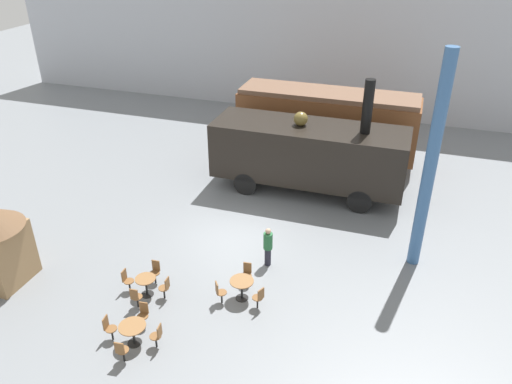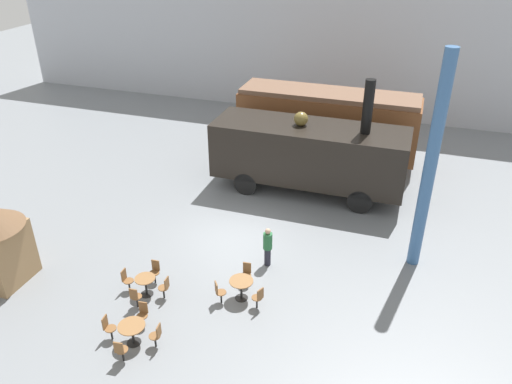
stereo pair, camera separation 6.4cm
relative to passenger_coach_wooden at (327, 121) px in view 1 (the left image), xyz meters
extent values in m
plane|color=gray|center=(-1.94, -8.51, -2.13)|extent=(80.00, 80.00, 0.00)
cube|color=#B2B7C1|center=(-1.94, 7.07, 2.37)|extent=(44.00, 0.15, 9.00)
cube|color=brown|center=(0.00, 0.00, -0.10)|extent=(9.17, 2.50, 2.87)
cube|color=brown|center=(0.00, 0.00, 1.46)|extent=(8.99, 2.30, 0.24)
cylinder|color=black|center=(2.75, -1.19, -1.67)|extent=(0.91, 0.12, 0.91)
cylinder|color=black|center=(2.75, 1.19, -1.67)|extent=(0.91, 0.12, 0.91)
cylinder|color=black|center=(-2.75, -1.19, -1.67)|extent=(0.91, 0.12, 0.91)
cylinder|color=black|center=(-2.75, 1.19, -1.67)|extent=(0.91, 0.12, 0.91)
cube|color=black|center=(-0.09, -3.81, -0.15)|extent=(8.78, 2.78, 2.53)
cylinder|color=black|center=(2.33, -3.81, 2.28)|extent=(0.44, 0.44, 2.35)
sphere|color=brown|center=(-0.53, -3.81, 1.41)|extent=(0.64, 0.64, 0.64)
cylinder|color=black|center=(2.55, -5.15, -1.58)|extent=(1.10, 0.12, 1.10)
cylinder|color=black|center=(2.55, -2.48, -1.58)|extent=(1.10, 0.12, 1.10)
cylinder|color=black|center=(-2.72, -5.15, -1.58)|extent=(1.10, 0.12, 1.10)
cylinder|color=black|center=(-2.72, -2.48, -1.58)|extent=(1.10, 0.12, 1.10)
cylinder|color=black|center=(-0.43, -12.04, -2.12)|extent=(0.44, 0.44, 0.02)
cylinder|color=black|center=(-0.43, -12.04, -1.75)|extent=(0.08, 0.08, 0.71)
cylinder|color=olive|center=(-0.43, -12.04, -1.39)|extent=(0.81, 0.81, 0.03)
cylinder|color=black|center=(-2.85, -14.99, -2.12)|extent=(0.44, 0.44, 0.02)
cylinder|color=black|center=(-2.85, -14.99, -1.78)|extent=(0.08, 0.08, 0.66)
cylinder|color=olive|center=(-2.85, -14.99, -1.44)|extent=(0.83, 0.83, 0.03)
cylinder|color=black|center=(-3.59, -12.88, -2.12)|extent=(0.44, 0.44, 0.02)
cylinder|color=black|center=(-3.59, -12.88, -1.78)|extent=(0.08, 0.08, 0.65)
cylinder|color=olive|center=(-3.59, -12.88, -1.44)|extent=(0.71, 0.71, 0.03)
cylinder|color=black|center=(-0.50, -11.33, -1.92)|extent=(0.06, 0.06, 0.42)
cylinder|color=brown|center=(-0.50, -11.33, -1.69)|extent=(0.36, 0.36, 0.03)
cube|color=brown|center=(-0.52, -11.18, -1.47)|extent=(0.29, 0.07, 0.42)
cylinder|color=black|center=(-1.00, -12.45, -1.92)|extent=(0.06, 0.06, 0.42)
cylinder|color=brown|center=(-1.00, -12.45, -1.69)|extent=(0.36, 0.36, 0.03)
cube|color=brown|center=(-1.12, -12.54, -1.47)|extent=(0.20, 0.26, 0.42)
cylinder|color=black|center=(0.22, -12.32, -1.92)|extent=(0.06, 0.06, 0.42)
cylinder|color=brown|center=(0.22, -12.32, -1.69)|extent=(0.36, 0.36, 0.03)
cube|color=brown|center=(0.36, -12.38, -1.47)|extent=(0.15, 0.28, 0.42)
cylinder|color=black|center=(-3.56, -15.07, -1.92)|extent=(0.06, 0.06, 0.42)
cylinder|color=brown|center=(-3.56, -15.07, -1.69)|extent=(0.36, 0.36, 0.03)
cube|color=brown|center=(-3.72, -15.08, -1.47)|extent=(0.07, 0.29, 0.42)
cylinder|color=black|center=(-2.78, -15.70, -1.92)|extent=(0.06, 0.06, 0.42)
cylinder|color=brown|center=(-2.78, -15.70, -1.69)|extent=(0.36, 0.36, 0.03)
cube|color=brown|center=(-2.76, -15.85, -1.47)|extent=(0.29, 0.07, 0.42)
cylinder|color=black|center=(-2.14, -14.91, -1.92)|extent=(0.06, 0.06, 0.42)
cylinder|color=brown|center=(-2.14, -14.91, -1.69)|extent=(0.36, 0.36, 0.03)
cube|color=brown|center=(-1.99, -14.90, -1.47)|extent=(0.07, 0.29, 0.42)
cylinder|color=black|center=(-2.93, -14.28, -1.92)|extent=(0.06, 0.06, 0.42)
cylinder|color=brown|center=(-2.93, -14.28, -1.69)|extent=(0.36, 0.36, 0.03)
cube|color=brown|center=(-2.95, -14.13, -1.47)|extent=(0.29, 0.07, 0.42)
cylinder|color=black|center=(-4.24, -12.90, -1.92)|extent=(0.06, 0.06, 0.42)
cylinder|color=brown|center=(-4.24, -12.90, -1.69)|extent=(0.36, 0.36, 0.03)
cube|color=brown|center=(-4.40, -12.91, -1.47)|extent=(0.05, 0.29, 0.42)
cylinder|color=black|center=(-3.57, -13.53, -1.92)|extent=(0.06, 0.06, 0.42)
cylinder|color=brown|center=(-3.57, -13.53, -1.69)|extent=(0.36, 0.36, 0.03)
cube|color=brown|center=(-3.56, -13.68, -1.47)|extent=(0.29, 0.05, 0.42)
cylinder|color=black|center=(-2.94, -12.85, -1.92)|extent=(0.06, 0.06, 0.42)
cylinder|color=brown|center=(-2.94, -12.85, -1.69)|extent=(0.36, 0.36, 0.03)
cube|color=brown|center=(-2.79, -12.84, -1.47)|extent=(0.05, 0.29, 0.42)
cylinder|color=black|center=(-3.62, -12.22, -1.92)|extent=(0.06, 0.06, 0.42)
cylinder|color=brown|center=(-3.62, -12.22, -1.69)|extent=(0.36, 0.36, 0.03)
cube|color=brown|center=(-3.62, -12.07, -1.47)|extent=(0.29, 0.05, 0.42)
cylinder|color=#262633|center=(-0.15, -9.95, -1.76)|extent=(0.24, 0.24, 0.73)
cylinder|color=#266638|center=(-0.15, -9.95, -1.08)|extent=(0.34, 0.34, 0.65)
sphere|color=tan|center=(-0.15, -9.95, -0.65)|extent=(0.21, 0.21, 0.21)
cylinder|color=#386093|center=(5.00, -8.05, 1.87)|extent=(0.44, 0.44, 8.00)
camera|label=1|loc=(4.13, -24.37, 9.27)|focal=35.00mm
camera|label=2|loc=(4.19, -24.35, 9.27)|focal=35.00mm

